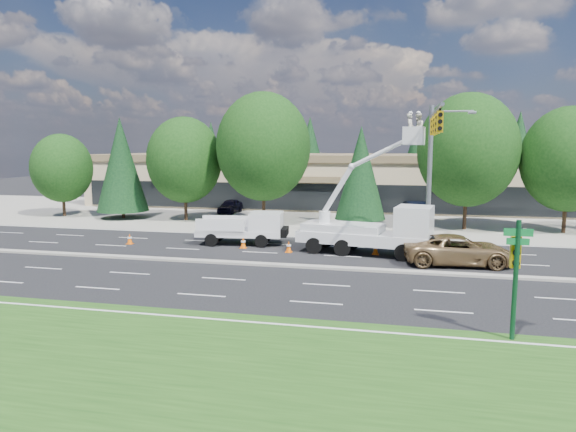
% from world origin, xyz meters
% --- Properties ---
extents(ground, '(140.00, 140.00, 0.00)m').
position_xyz_m(ground, '(0.00, 0.00, 0.00)').
color(ground, black).
rests_on(ground, ground).
extents(concrete_apron, '(140.00, 22.00, 0.01)m').
position_xyz_m(concrete_apron, '(0.00, 20.00, 0.01)').
color(concrete_apron, gray).
rests_on(concrete_apron, ground).
extents(grass_verge, '(140.00, 10.00, 0.01)m').
position_xyz_m(grass_verge, '(0.00, -13.00, 0.01)').
color(grass_verge, '#1B4413').
rests_on(grass_verge, ground).
extents(road_median, '(120.00, 0.55, 0.12)m').
position_xyz_m(road_median, '(0.00, 0.00, 0.06)').
color(road_median, gray).
rests_on(road_median, ground).
extents(strip_mall, '(50.40, 15.40, 5.50)m').
position_xyz_m(strip_mall, '(0.00, 29.97, 2.83)').
color(strip_mall, tan).
rests_on(strip_mall, ground).
extents(tree_front_a, '(5.40, 5.40, 7.49)m').
position_xyz_m(tree_front_a, '(-22.00, 15.00, 4.38)').
color(tree_front_a, '#332114').
rests_on(tree_front_a, ground).
extents(tree_front_b, '(4.50, 4.50, 8.88)m').
position_xyz_m(tree_front_b, '(-16.00, 15.00, 4.76)').
color(tree_front_b, '#332114').
rests_on(tree_front_b, ground).
extents(tree_front_c, '(6.39, 6.39, 8.87)m').
position_xyz_m(tree_front_c, '(-10.00, 15.00, 5.19)').
color(tree_front_c, '#332114').
rests_on(tree_front_c, ground).
extents(tree_front_d, '(7.77, 7.77, 10.79)m').
position_xyz_m(tree_front_d, '(-3.00, 15.00, 6.31)').
color(tree_front_d, '#332114').
rests_on(tree_front_d, ground).
extents(tree_front_e, '(4.04, 4.04, 7.96)m').
position_xyz_m(tree_front_e, '(5.00, 15.00, 4.27)').
color(tree_front_e, '#332114').
rests_on(tree_front_e, ground).
extents(tree_front_f, '(7.47, 7.47, 10.37)m').
position_xyz_m(tree_front_f, '(13.00, 15.00, 6.07)').
color(tree_front_f, '#332114').
rests_on(tree_front_f, ground).
extents(tree_front_g, '(6.68, 6.68, 9.26)m').
position_xyz_m(tree_front_g, '(20.00, 15.00, 5.42)').
color(tree_front_g, '#332114').
rests_on(tree_front_g, ground).
extents(tree_back_a, '(4.95, 4.95, 9.76)m').
position_xyz_m(tree_back_a, '(-18.00, 42.00, 5.23)').
color(tree_back_a, '#332114').
rests_on(tree_back_a, ground).
extents(tree_back_b, '(5.21, 5.21, 10.27)m').
position_xyz_m(tree_back_b, '(-4.00, 42.00, 5.51)').
color(tree_back_b, '#332114').
rests_on(tree_back_b, ground).
extents(tree_back_c, '(5.12, 5.12, 10.09)m').
position_xyz_m(tree_back_c, '(10.00, 42.00, 5.41)').
color(tree_back_c, '#332114').
rests_on(tree_back_c, ground).
extents(tree_back_d, '(5.41, 5.41, 10.66)m').
position_xyz_m(tree_back_d, '(22.00, 42.00, 5.72)').
color(tree_back_d, '#332114').
rests_on(tree_back_d, ground).
extents(signal_mast, '(2.76, 10.16, 9.00)m').
position_xyz_m(signal_mast, '(10.03, 7.04, 6.06)').
color(signal_mast, gray).
rests_on(signal_mast, ground).
extents(street_sign_pole, '(0.90, 0.44, 4.00)m').
position_xyz_m(street_sign_pole, '(12.00, -8.40, 2.44)').
color(street_sign_pole, '#0C341C').
rests_on(street_sign_pole, ground).
extents(utility_pickup, '(5.74, 2.69, 2.12)m').
position_xyz_m(utility_pickup, '(-1.59, 5.54, 0.87)').
color(utility_pickup, white).
rests_on(utility_pickup, ground).
extents(bucket_truck, '(8.38, 3.66, 8.28)m').
position_xyz_m(bucket_truck, '(6.90, 4.06, 1.81)').
color(bucket_truck, white).
rests_on(bucket_truck, ground).
extents(traffic_cone_a, '(0.40, 0.40, 0.70)m').
position_xyz_m(traffic_cone_a, '(-9.06, 3.94, 0.34)').
color(traffic_cone_a, '#F15E07').
rests_on(traffic_cone_a, ground).
extents(traffic_cone_b, '(0.40, 0.40, 0.70)m').
position_xyz_m(traffic_cone_b, '(-1.38, 4.27, 0.34)').
color(traffic_cone_b, '#F15E07').
rests_on(traffic_cone_b, ground).
extents(traffic_cone_c, '(0.40, 0.40, 0.70)m').
position_xyz_m(traffic_cone_c, '(1.69, 3.64, 0.34)').
color(traffic_cone_c, '#F15E07').
rests_on(traffic_cone_c, ground).
extents(traffic_cone_d, '(0.40, 0.40, 0.70)m').
position_xyz_m(traffic_cone_d, '(6.85, 4.17, 0.34)').
color(traffic_cone_d, '#F15E07').
rests_on(traffic_cone_d, ground).
extents(minivan, '(6.04, 3.21, 1.62)m').
position_xyz_m(minivan, '(11.36, 2.47, 0.81)').
color(minivan, olive).
rests_on(minivan, ground).
extents(parked_car_west, '(1.58, 3.90, 1.33)m').
position_xyz_m(parked_car_west, '(-7.88, 20.55, 0.66)').
color(parked_car_west, black).
rests_on(parked_car_west, ground).
extents(parked_car_east, '(2.71, 4.77, 1.49)m').
position_xyz_m(parked_car_east, '(9.51, 20.62, 0.74)').
color(parked_car_east, black).
rests_on(parked_car_east, ground).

